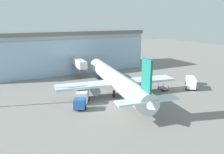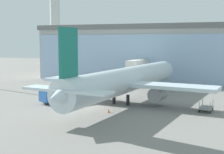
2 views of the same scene
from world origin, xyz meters
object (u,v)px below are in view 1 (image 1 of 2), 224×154
(safety_cone_nose, at_px, (132,104))
(fuel_truck, at_px, (191,82))
(airplane, at_px, (116,80))
(catering_truck, at_px, (82,98))
(baggage_cart, at_px, (163,88))
(jet_bridge, at_px, (77,63))
(safety_cone_wingtip, at_px, (168,87))

(safety_cone_nose, bearing_deg, fuel_truck, 8.24)
(airplane, bearing_deg, catering_truck, 115.70)
(baggage_cart, bearing_deg, jet_bridge, 39.81)
(catering_truck, distance_m, safety_cone_nose, 10.64)
(baggage_cart, bearing_deg, airplane, 84.33)
(safety_cone_wingtip, bearing_deg, airplane, 170.64)
(jet_bridge, bearing_deg, catering_truck, 167.49)
(jet_bridge, bearing_deg, baggage_cart, -143.77)
(airplane, bearing_deg, jet_bridge, 16.12)
(jet_bridge, height_order, safety_cone_nose, jet_bridge)
(jet_bridge, distance_m, catering_truck, 24.59)
(jet_bridge, distance_m, safety_cone_nose, 28.85)
(catering_truck, height_order, fuel_truck, same)
(jet_bridge, bearing_deg, safety_cone_wingtip, -138.66)
(baggage_cart, relative_size, safety_cone_wingtip, 5.48)
(baggage_cart, xyz_separation_m, safety_cone_nose, (-12.52, -4.77, -0.23))
(airplane, relative_size, fuel_truck, 5.76)
(fuel_truck, distance_m, safety_cone_nose, 20.55)
(fuel_truck, bearing_deg, catering_truck, 130.16)
(jet_bridge, bearing_deg, fuel_truck, -133.95)
(catering_truck, xyz_separation_m, safety_cone_wingtip, (24.17, 0.25, -1.19))
(catering_truck, xyz_separation_m, baggage_cart, (21.68, -0.51, -0.97))
(airplane, height_order, catering_truck, airplane)
(fuel_truck, bearing_deg, safety_cone_wingtip, 108.59)
(catering_truck, relative_size, safety_cone_nose, 13.51)
(catering_truck, distance_m, baggage_cart, 21.70)
(jet_bridge, height_order, airplane, airplane)
(baggage_cart, bearing_deg, fuel_truck, -94.23)
(airplane, relative_size, safety_cone_nose, 70.52)
(baggage_cart, bearing_deg, safety_cone_nose, 119.88)
(safety_cone_nose, bearing_deg, baggage_cart, 20.86)
(baggage_cart, distance_m, safety_cone_wingtip, 2.62)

